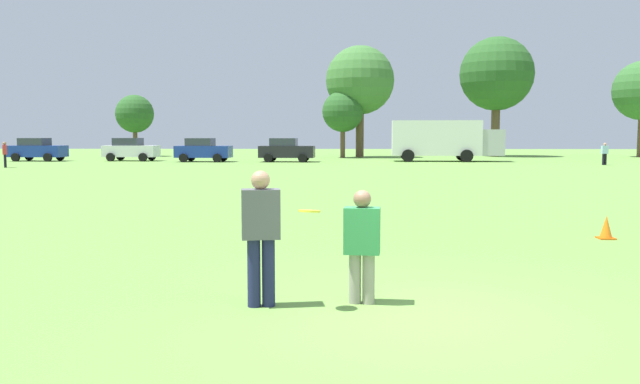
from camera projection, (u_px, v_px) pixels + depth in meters
name	position (u px, v px, depth m)	size (l,w,h in m)	color
ground_plane	(418.00, 318.00, 7.55)	(169.56, 169.56, 0.00)	#608C3D
player_thrower	(261.00, 230.00, 7.97)	(0.51, 0.34, 1.70)	#1E234C
player_defender	(362.00, 241.00, 8.13)	(0.48, 0.31, 1.45)	gray
frisbee	(309.00, 211.00, 7.78)	(0.27, 0.27, 0.06)	yellow
traffic_cone	(606.00, 228.00, 13.22)	(0.32, 0.32, 0.48)	#D8590C
parked_car_near_left	(37.00, 149.00, 50.97)	(4.30, 2.40, 1.82)	navy
parked_car_mid_left	(131.00, 149.00, 51.27)	(4.30, 2.40, 1.82)	silver
parked_car_center	(203.00, 150.00, 49.67)	(4.30, 2.40, 1.82)	navy
parked_car_mid_right	(286.00, 150.00, 49.50)	(4.30, 2.40, 1.82)	black
box_truck	(444.00, 139.00, 50.23)	(8.62, 3.32, 3.18)	white
bystander_sideline_watcher	(605.00, 152.00, 44.54)	(0.44, 0.27, 1.54)	black
bystander_far_jogger	(5.00, 153.00, 41.04)	(0.45, 0.52, 1.65)	black
tree_west_maple	(135.00, 114.00, 61.31)	(3.60, 3.60, 5.85)	brown
tree_center_elm	(343.00, 112.00, 57.67)	(3.69, 3.69, 5.99)	brown
tree_east_birch	(360.00, 81.00, 58.62)	(6.24, 6.24, 10.14)	brown
tree_east_oak	(497.00, 74.00, 60.96)	(6.94, 6.94, 11.29)	brown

